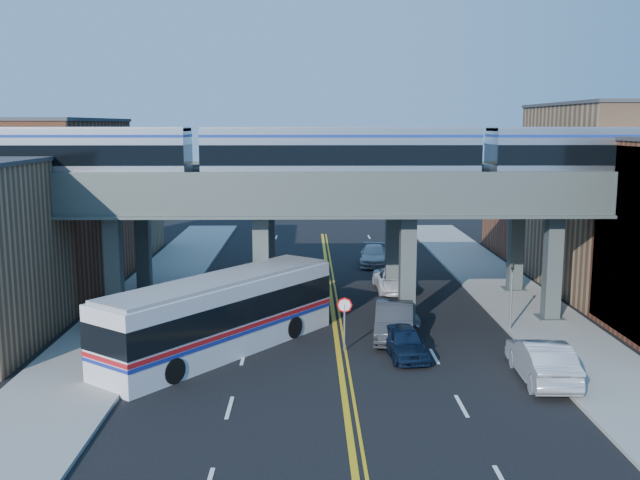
% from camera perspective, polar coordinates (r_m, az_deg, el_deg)
% --- Properties ---
extents(ground, '(120.00, 120.00, 0.00)m').
position_cam_1_polar(ground, '(32.06, 1.69, -10.47)').
color(ground, black).
rests_on(ground, ground).
extents(sidewalk_west, '(5.00, 70.00, 0.16)m').
position_cam_1_polar(sidewalk_west, '(42.75, -14.63, -5.60)').
color(sidewalk_west, gray).
rests_on(sidewalk_west, ground).
extents(sidewalk_east, '(5.00, 70.00, 0.16)m').
position_cam_1_polar(sidewalk_east, '(43.53, 16.43, -5.42)').
color(sidewalk_east, gray).
rests_on(sidewalk_east, ground).
extents(building_west_b, '(8.00, 14.00, 11.00)m').
position_cam_1_polar(building_west_b, '(49.48, -21.17, 2.45)').
color(building_west_b, brown).
rests_on(building_west_b, ground).
extents(building_west_c, '(8.00, 10.00, 8.00)m').
position_cam_1_polar(building_west_c, '(61.93, -16.99, 2.52)').
color(building_west_c, '#976E4E').
rests_on(building_west_c, ground).
extents(building_east_b, '(8.00, 14.00, 12.00)m').
position_cam_1_polar(building_east_b, '(50.51, 22.31, 3.08)').
color(building_east_b, '#976E4E').
rests_on(building_east_b, ground).
extents(building_east_c, '(8.00, 10.00, 9.00)m').
position_cam_1_polar(building_east_c, '(62.74, 17.57, 3.04)').
color(building_east_c, brown).
rests_on(building_east_c, ground).
extents(mural_panel, '(0.10, 9.50, 9.50)m').
position_cam_1_polar(mural_panel, '(38.20, 23.79, -0.68)').
color(mural_panel, teal).
rests_on(mural_panel, ground).
extents(elevated_viaduct_near, '(52.00, 3.60, 7.40)m').
position_cam_1_polar(elevated_viaduct_near, '(38.42, 1.18, 2.75)').
color(elevated_viaduct_near, '#434D4C').
rests_on(elevated_viaduct_near, ground).
extents(elevated_viaduct_far, '(52.00, 3.60, 7.40)m').
position_cam_1_polar(elevated_viaduct_far, '(45.38, 0.84, 3.75)').
color(elevated_viaduct_far, '#434D4C').
rests_on(elevated_viaduct_far, ground).
extents(transit_train, '(45.30, 2.84, 3.30)m').
position_cam_1_polar(transit_train, '(38.22, 1.61, 6.81)').
color(transit_train, black).
rests_on(transit_train, elevated_viaduct_near).
extents(stop_sign, '(0.76, 0.09, 2.63)m').
position_cam_1_polar(stop_sign, '(34.40, 1.97, -6.02)').
color(stop_sign, slate).
rests_on(stop_sign, ground).
extents(traffic_signal, '(0.15, 0.18, 4.10)m').
position_cam_1_polar(traffic_signal, '(38.63, 15.07, -3.81)').
color(traffic_signal, slate).
rests_on(traffic_signal, ground).
extents(transit_bus, '(10.61, 12.54, 3.48)m').
position_cam_1_polar(transit_bus, '(34.51, -7.89, -6.00)').
color(transit_bus, silver).
rests_on(transit_bus, ground).
extents(car_lane_a, '(2.26, 4.46, 1.46)m').
position_cam_1_polar(car_lane_a, '(34.03, 6.73, -8.06)').
color(car_lane_a, black).
rests_on(car_lane_a, ground).
extents(car_lane_b, '(2.59, 5.64, 1.79)m').
position_cam_1_polar(car_lane_b, '(36.70, 5.96, -6.49)').
color(car_lane_b, '#2B2B2E').
rests_on(car_lane_b, ground).
extents(car_lane_c, '(2.45, 5.04, 1.38)m').
position_cam_1_polar(car_lane_c, '(46.99, 5.91, -3.25)').
color(car_lane_c, white).
rests_on(car_lane_c, ground).
extents(car_lane_d, '(2.59, 5.25, 1.47)m').
position_cam_1_polar(car_lane_d, '(55.56, 4.31, -1.23)').
color(car_lane_d, '#ACACB1').
rests_on(car_lane_d, ground).
extents(car_parked_curb, '(2.08, 5.47, 1.78)m').
position_cam_1_polar(car_parked_curb, '(32.16, 17.32, -9.16)').
color(car_parked_curb, '#A8A8AD').
rests_on(car_parked_curb, ground).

